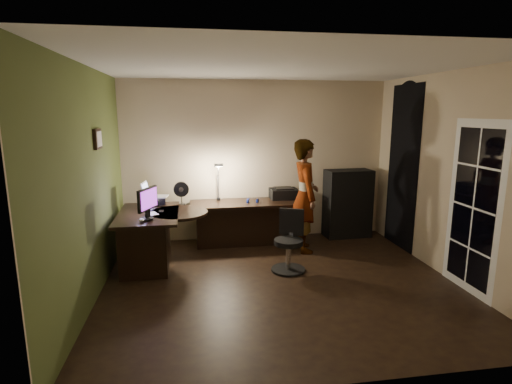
{
  "coord_description": "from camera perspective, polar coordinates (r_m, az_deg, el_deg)",
  "views": [
    {
      "loc": [
        -1.05,
        -4.73,
        2.18
      ],
      "look_at": [
        -0.15,
        1.05,
        1.0
      ],
      "focal_mm": 28.0,
      "sensor_mm": 36.0,
      "label": 1
    }
  ],
  "objects": [
    {
      "name": "person",
      "position": [
        6.28,
        7.01,
        -0.56
      ],
      "size": [
        0.44,
        0.64,
        1.77
      ],
      "primitive_type": "imported",
      "rotation": [
        0.0,
        0.0,
        1.54
      ],
      "color": "#D8A88C",
      "rests_on": "floor"
    },
    {
      "name": "speaker",
      "position": [
        5.49,
        -15.25,
        -2.54
      ],
      "size": [
        0.09,
        0.09,
        0.2
      ],
      "primitive_type": "cylinder",
      "rotation": [
        0.0,
        0.0,
        0.28
      ],
      "color": "black",
      "rests_on": "desk_left"
    },
    {
      "name": "french_door",
      "position": [
        5.44,
        28.65,
        -2.01
      ],
      "size": [
        0.02,
        0.92,
        2.1
      ],
      "primitive_type": "cube",
      "color": "white",
      "rests_on": "floor"
    },
    {
      "name": "office_chair",
      "position": [
        5.55,
        4.68,
        -7.09
      ],
      "size": [
        0.63,
        0.63,
        0.85
      ],
      "primitive_type": "cube",
      "rotation": [
        0.0,
        0.0,
        -0.43
      ],
      "color": "black",
      "rests_on": "floor"
    },
    {
      "name": "green_wall_overlay",
      "position": [
        4.94,
        -22.63,
        0.86
      ],
      "size": [
        0.0,
        4.0,
        2.7
      ],
      "primitive_type": "cube",
      "color": "#465525",
      "rests_on": "floor"
    },
    {
      "name": "wall_right",
      "position": [
        5.83,
        25.83,
        2.08
      ],
      "size": [
        0.01,
        4.0,
        2.7
      ],
      "primitive_type": "cube",
      "color": "#C2AD8C",
      "rests_on": "floor"
    },
    {
      "name": "wall_back",
      "position": [
        6.86,
        0.0,
        4.46
      ],
      "size": [
        4.5,
        0.01,
        2.7
      ],
      "primitive_type": "cube",
      "color": "#C2AD8C",
      "rests_on": "floor"
    },
    {
      "name": "desk_right",
      "position": [
        6.67,
        -1.06,
        -4.44
      ],
      "size": [
        1.92,
        0.69,
        0.72
      ],
      "primitive_type": "cube",
      "rotation": [
        0.0,
        0.0,
        0.01
      ],
      "color": "black",
      "rests_on": "floor"
    },
    {
      "name": "desk_fan",
      "position": [
        6.53,
        -10.6,
        -0.17
      ],
      "size": [
        0.25,
        0.14,
        0.38
      ],
      "primitive_type": "cube",
      "rotation": [
        0.0,
        0.0,
        -0.04
      ],
      "color": "black",
      "rests_on": "desk_right"
    },
    {
      "name": "floor",
      "position": [
        5.31,
        3.44,
        -12.89
      ],
      "size": [
        4.5,
        4.0,
        0.01
      ],
      "primitive_type": "cube",
      "color": "black",
      "rests_on": "ground"
    },
    {
      "name": "monitor",
      "position": [
        5.4,
        -15.39,
        -2.2
      ],
      "size": [
        0.26,
        0.45,
        0.3
      ],
      "primitive_type": "cube",
      "rotation": [
        0.0,
        0.0,
        -0.4
      ],
      "color": "black",
      "rests_on": "desk_left"
    },
    {
      "name": "printer",
      "position": [
        6.84,
        3.98,
        -0.22
      ],
      "size": [
        0.46,
        0.36,
        0.2
      ],
      "primitive_type": "cube",
      "rotation": [
        0.0,
        0.0,
        0.01
      ],
      "color": "black",
      "rests_on": "desk_right"
    },
    {
      "name": "ceiling",
      "position": [
        4.87,
        3.83,
        17.57
      ],
      "size": [
        4.5,
        4.0,
        0.01
      ],
      "primitive_type": "cube",
      "color": "silver",
      "rests_on": "floor"
    },
    {
      "name": "arched_doorway",
      "position": [
        6.8,
        20.23,
        3.26
      ],
      "size": [
        0.01,
        0.9,
        2.6
      ],
      "primitive_type": "cube",
      "color": "black",
      "rests_on": "floor"
    },
    {
      "name": "pen",
      "position": [
        6.0,
        -15.23,
        -2.28
      ],
      "size": [
        0.07,
        0.12,
        0.01
      ],
      "primitive_type": "cube",
      "rotation": [
        0.0,
        0.0,
        0.53
      ],
      "color": "black",
      "rests_on": "desk_left"
    },
    {
      "name": "laptop",
      "position": [
        6.22,
        -14.06,
        0.36
      ],
      "size": [
        0.38,
        0.36,
        0.23
      ],
      "primitive_type": "cube",
      "rotation": [
        0.0,
        0.0,
        -0.14
      ],
      "color": "silver",
      "rests_on": "laptop_stand"
    },
    {
      "name": "headphones",
      "position": [
        6.53,
        -0.49,
        -1.24
      ],
      "size": [
        0.22,
        0.16,
        0.1
      ],
      "primitive_type": "cube",
      "rotation": [
        0.0,
        0.0,
        -0.43
      ],
      "color": "navy",
      "rests_on": "desk_right"
    },
    {
      "name": "desk_lamp",
      "position": [
        6.66,
        -5.44,
        1.66
      ],
      "size": [
        0.24,
        0.35,
        0.71
      ],
      "primitive_type": "cube",
      "rotation": [
        0.0,
        0.0,
        -0.21
      ],
      "color": "black",
      "rests_on": "desk_right"
    },
    {
      "name": "laptop_stand",
      "position": [
        6.25,
        -13.98,
        -1.21
      ],
      "size": [
        0.27,
        0.23,
        0.11
      ],
      "primitive_type": "cube",
      "rotation": [
        0.0,
        0.0,
        0.07
      ],
      "color": "silver",
      "rests_on": "desk_left"
    },
    {
      "name": "desk_left",
      "position": [
        5.93,
        -14.94,
        -6.54
      ],
      "size": [
        0.85,
        1.37,
        0.78
      ],
      "primitive_type": "cube",
      "rotation": [
        0.0,
        0.0,
        0.01
      ],
      "color": "black",
      "rests_on": "floor"
    },
    {
      "name": "notepad",
      "position": [
        5.67,
        -14.67,
        -3.05
      ],
      "size": [
        0.22,
        0.24,
        0.01
      ],
      "primitive_type": "cube",
      "rotation": [
        0.0,
        0.0,
        0.43
      ],
      "color": "silver",
      "rests_on": "desk_left"
    },
    {
      "name": "framed_picture",
      "position": [
        5.32,
        -21.71,
        7.05
      ],
      "size": [
        0.04,
        0.3,
        0.25
      ],
      "primitive_type": "cube",
      "color": "black",
      "rests_on": "wall_left"
    },
    {
      "name": "wall_left",
      "position": [
        4.95,
        -22.8,
        0.85
      ],
      "size": [
        0.01,
        4.0,
        2.7
      ],
      "primitive_type": "cube",
      "color": "#C2AD8C",
      "rests_on": "floor"
    },
    {
      "name": "mouse",
      "position": [
        5.34,
        -16.05,
        -3.85
      ],
      "size": [
        0.1,
        0.12,
        0.04
      ],
      "primitive_type": "ellipsoid",
      "rotation": [
        0.0,
        0.0,
        0.36
      ],
      "color": "silver",
      "rests_on": "desk_left"
    },
    {
      "name": "wall_front",
      "position": [
        3.04,
        11.84,
        -4.71
      ],
      "size": [
        4.5,
        0.01,
        2.7
      ],
      "primitive_type": "cube",
      "color": "#C2AD8C",
      "rests_on": "floor"
    },
    {
      "name": "cabinet",
      "position": [
        7.2,
        12.95,
        -1.6
      ],
      "size": [
        0.82,
        0.44,
        1.19
      ],
      "primitive_type": "cube",
      "rotation": [
        0.0,
        0.0,
        0.06
      ],
      "color": "black",
      "rests_on": "floor"
    },
    {
      "name": "phone",
      "position": [
        5.8,
        -13.39,
        -2.65
      ],
      "size": [
        0.06,
        0.12,
        0.01
      ],
      "primitive_type": "cube",
      "rotation": [
        0.0,
        0.0,
        -0.0
      ],
      "color": "black",
      "rests_on": "desk_left"
    }
  ]
}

